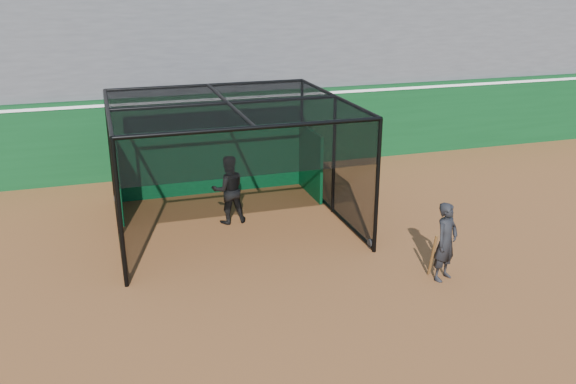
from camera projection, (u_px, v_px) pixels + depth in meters
name	position (u px, v px, depth m)	size (l,w,h in m)	color
ground	(295.00, 293.00, 12.09)	(120.00, 120.00, 0.00)	brown
outfield_wall	(213.00, 131.00, 19.30)	(50.00, 0.50, 2.50)	#0A3917
grandstand	(189.00, 19.00, 21.62)	(50.00, 7.85, 8.95)	#4C4C4F
batting_cage	(230.00, 165.00, 14.97)	(5.58, 5.30, 3.09)	black
batter	(228.00, 190.00, 15.28)	(0.85, 0.67, 1.76)	black
on_deck_player	(446.00, 242.00, 12.39)	(0.72, 0.63, 1.67)	black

